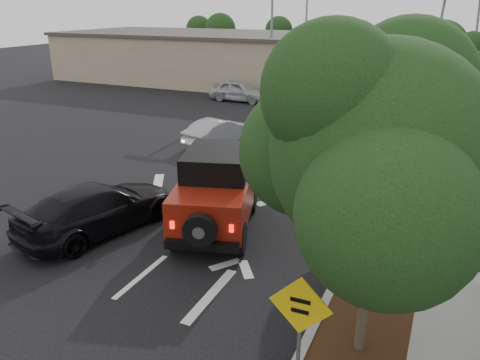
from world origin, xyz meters
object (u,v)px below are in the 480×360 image
Objects in this scene: black_suv_oncoming at (98,208)px; silver_suv_ahead at (363,143)px; red_jeep at (218,189)px; speed_hump_sign at (300,320)px.

silver_suv_ahead is at bearing -104.56° from black_suv_oncoming.
speed_hump_sign is at bearing -68.47° from red_jeep.
black_suv_oncoming is (-3.12, -1.83, -0.48)m from red_jeep.
black_suv_oncoming reaches higher than silver_suv_ahead.
silver_suv_ahead is (2.76, 8.85, -0.56)m from red_jeep.
red_jeep is at bearing -104.29° from silver_suv_ahead.
black_suv_oncoming is at bearing -166.46° from red_jeep.
red_jeep reaches higher than black_suv_oncoming.
speed_hump_sign is (7.49, -3.69, 0.86)m from black_suv_oncoming.
black_suv_oncoming is at bearing 152.52° from speed_hump_sign.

